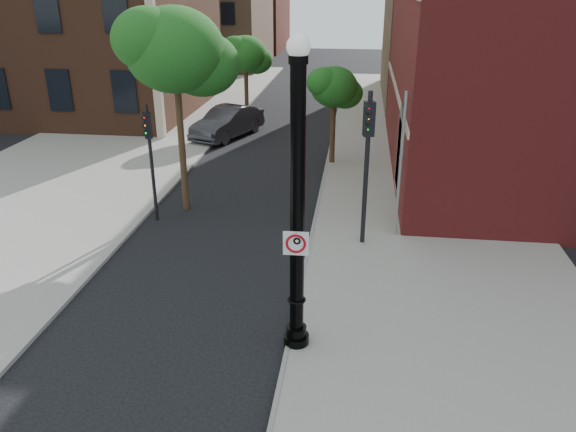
# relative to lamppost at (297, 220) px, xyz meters

# --- Properties ---
(ground) EXTENTS (120.00, 120.00, 0.00)m
(ground) POSITION_rel_lamppost_xyz_m (-2.23, 0.31, -3.25)
(ground) COLOR black
(ground) RESTS_ON ground
(sidewalk_right) EXTENTS (8.00, 60.00, 0.12)m
(sidewalk_right) POSITION_rel_lamppost_xyz_m (3.77, 10.31, -3.19)
(sidewalk_right) COLOR gray
(sidewalk_right) RESTS_ON ground
(sidewalk_left) EXTENTS (10.00, 50.00, 0.12)m
(sidewalk_left) POSITION_rel_lamppost_xyz_m (-11.23, 18.31, -3.19)
(sidewalk_left) COLOR gray
(sidewalk_left) RESTS_ON ground
(curb_edge) EXTENTS (0.10, 60.00, 0.14)m
(curb_edge) POSITION_rel_lamppost_xyz_m (-0.18, 10.31, -3.18)
(curb_edge) COLOR gray
(curb_edge) RESTS_ON ground
(bg_building_tan_a) EXTENTS (12.00, 12.00, 12.00)m
(bg_building_tan_a) POSITION_rel_lamppost_xyz_m (-14.23, 44.31, 2.75)
(bg_building_tan_a) COLOR #8B6A4C
(bg_building_tan_a) RESTS_ON ground
(bg_building_red) EXTENTS (12.00, 12.00, 10.00)m
(bg_building_red) POSITION_rel_lamppost_xyz_m (-14.23, 58.31, 1.75)
(bg_building_red) COLOR #5E2416
(bg_building_red) RESTS_ON ground
(lamppost) EXTENTS (0.59, 0.59, 7.03)m
(lamppost) POSITION_rel_lamppost_xyz_m (0.00, 0.00, 0.00)
(lamppost) COLOR black
(lamppost) RESTS_ON ground
(no_parking_sign) EXTENTS (0.55, 0.07, 0.55)m
(no_parking_sign) POSITION_rel_lamppost_xyz_m (-0.00, -0.18, -0.47)
(no_parking_sign) COLOR white
(no_parking_sign) RESTS_ON ground
(parked_car) EXTENTS (3.39, 5.22, 1.63)m
(parked_car) POSITION_rel_lamppost_xyz_m (-5.83, 18.24, -2.43)
(parked_car) COLOR #2E2E33
(parked_car) RESTS_ON ground
(traffic_signal_left) EXTENTS (0.33, 0.36, 4.13)m
(traffic_signal_left) POSITION_rel_lamppost_xyz_m (-5.80, 6.79, -0.46)
(traffic_signal_left) COLOR black
(traffic_signal_left) RESTS_ON ground
(traffic_signal_right) EXTENTS (0.37, 0.43, 4.97)m
(traffic_signal_right) POSITION_rel_lamppost_xyz_m (1.49, 5.66, 0.10)
(traffic_signal_right) COLOR black
(traffic_signal_right) RESTS_ON ground
(utility_pole) EXTENTS (0.10, 0.10, 4.87)m
(utility_pole) POSITION_rel_lamppost_xyz_m (2.57, 6.35, -0.81)
(utility_pole) COLOR #999999
(utility_pole) RESTS_ON ground
(street_tree_a) EXTENTS (3.99, 3.61, 7.19)m
(street_tree_a) POSITION_rel_lamppost_xyz_m (-5.02, 8.03, 2.44)
(street_tree_a) COLOR #332114
(street_tree_a) RESTS_ON ground
(street_tree_b) EXTENTS (2.81, 2.54, 5.07)m
(street_tree_b) POSITION_rel_lamppost_xyz_m (-5.28, 21.05, 0.75)
(street_tree_b) COLOR #332114
(street_tree_b) RESTS_ON ground
(street_tree_c) EXTENTS (2.47, 2.23, 4.45)m
(street_tree_c) POSITION_rel_lamppost_xyz_m (0.06, 14.14, 0.26)
(street_tree_c) COLOR #332114
(street_tree_c) RESTS_ON ground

